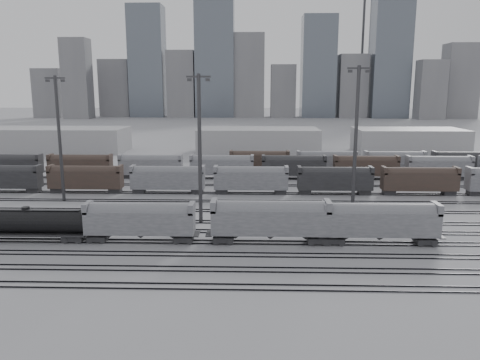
{
  "coord_description": "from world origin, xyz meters",
  "views": [
    {
      "loc": [
        8.47,
        -61.34,
        21.22
      ],
      "look_at": [
        5.94,
        26.0,
        4.0
      ],
      "focal_mm": 35.0,
      "sensor_mm": 36.0,
      "label": 1
    }
  ],
  "objects_px": {
    "tank_car_b": "(27,222)",
    "light_mast_c": "(200,145)",
    "hopper_car_b": "(270,218)",
    "hopper_car_c": "(381,220)",
    "hopper_car_a": "(140,219)"
  },
  "relations": [
    {
      "from": "hopper_car_c",
      "to": "hopper_car_a",
      "type": "bearing_deg",
      "value": 180.0
    },
    {
      "from": "hopper_car_b",
      "to": "light_mast_c",
      "type": "relative_size",
      "value": 0.7
    },
    {
      "from": "hopper_car_b",
      "to": "tank_car_b",
      "type": "bearing_deg",
      "value": 180.0
    },
    {
      "from": "tank_car_b",
      "to": "hopper_car_b",
      "type": "height_order",
      "value": "hopper_car_b"
    },
    {
      "from": "hopper_car_b",
      "to": "light_mast_c",
      "type": "height_order",
      "value": "light_mast_c"
    },
    {
      "from": "hopper_car_a",
      "to": "hopper_car_b",
      "type": "relative_size",
      "value": 0.93
    },
    {
      "from": "hopper_car_a",
      "to": "hopper_car_c",
      "type": "xyz_separation_m",
      "value": [
        33.25,
        0.0,
        0.12
      ]
    },
    {
      "from": "tank_car_b",
      "to": "light_mast_c",
      "type": "relative_size",
      "value": 0.82
    },
    {
      "from": "tank_car_b",
      "to": "hopper_car_c",
      "type": "xyz_separation_m",
      "value": [
        49.28,
        0.0,
        0.76
      ]
    },
    {
      "from": "tank_car_b",
      "to": "hopper_car_b",
      "type": "bearing_deg",
      "value": 0.0
    },
    {
      "from": "light_mast_c",
      "to": "hopper_car_b",
      "type": "bearing_deg",
      "value": -42.88
    },
    {
      "from": "tank_car_b",
      "to": "hopper_car_c",
      "type": "distance_m",
      "value": 49.28
    },
    {
      "from": "hopper_car_a",
      "to": "tank_car_b",
      "type": "bearing_deg",
      "value": 180.0
    },
    {
      "from": "hopper_car_b",
      "to": "light_mast_c",
      "type": "distance_m",
      "value": 17.17
    },
    {
      "from": "tank_car_b",
      "to": "light_mast_c",
      "type": "distance_m",
      "value": 27.23
    }
  ]
}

